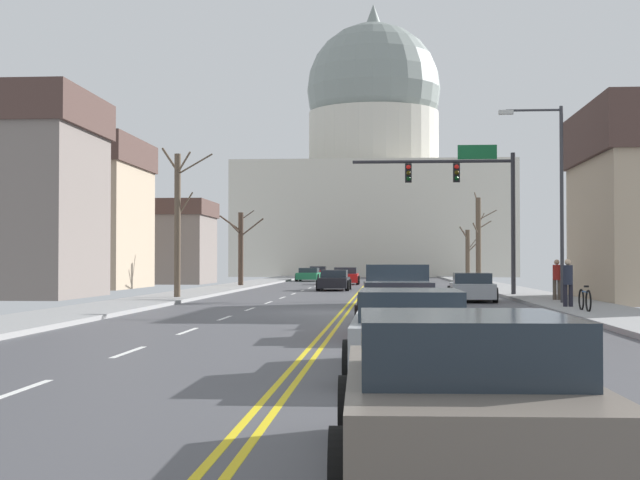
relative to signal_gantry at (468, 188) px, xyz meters
The scene contains 23 objects.
ground 15.75m from the signal_gantry, 111.55° to the right, with size 20.00×180.00×0.20m.
signal_gantry is the anchor object (origin of this frame).
street_lamp_right 9.35m from the signal_gantry, 75.03° to the right, with size 2.46×0.24×7.60m.
capitol_building 65.08m from the signal_gantry, 94.83° to the left, with size 31.74×20.14×32.79m.
sedan_near_00 6.80m from the signal_gantry, 93.72° to the right, with size 2.09×4.43×1.23m.
sedan_near_01 12.30m from the signal_gantry, 109.24° to the right, with size 2.09×4.33×1.21m.
pickup_truck_near_02 18.40m from the signal_gantry, 101.97° to the right, with size 2.34×5.73×1.64m.
sedan_near_03 24.06m from the signal_gantry, 99.21° to the right, with size 2.11×4.52×1.26m.
sedan_near_04 31.00m from the signal_gantry, 96.89° to the right, with size 1.97×4.69×1.30m.
sedan_near_05 37.68m from the signal_gantry, 95.28° to the right, with size 2.14×4.41×1.32m.
sedan_oncoming_00 12.95m from the signal_gantry, 126.16° to the left, with size 1.95×4.48×1.21m.
sedan_oncoming_01 24.93m from the signal_gantry, 106.69° to the left, with size 2.11×4.40×1.28m.
sedan_oncoming_02 36.55m from the signal_gantry, 107.23° to the left, with size 2.11×4.52×1.15m.
sedan_oncoming_03 48.81m from the signal_gantry, 102.94° to the left, with size 2.04×4.36×1.22m.
flank_building_00 27.25m from the signal_gantry, 152.49° to the left, with size 8.79×9.36×9.59m.
flank_building_02 33.26m from the signal_gantry, 130.91° to the left, with size 8.34×7.27×6.43m.
bare_tree_00 19.72m from the signal_gantry, 82.85° to the left, with size 1.85×2.53×6.52m.
bare_tree_01 20.92m from the signal_gantry, 131.34° to the left, with size 3.05×1.60×5.04m.
bare_tree_02 32.98m from the signal_gantry, 84.96° to the left, with size 1.71×1.17×4.53m.
bare_tree_03 14.18m from the signal_gantry, 161.30° to the right, with size 2.56×2.29×6.81m.
pedestrian_00 13.00m from the signal_gantry, 78.91° to the right, with size 0.35×0.34×1.68m.
pedestrian_01 8.21m from the signal_gantry, 64.36° to the right, with size 0.35×0.34×1.67m.
bicycle_parked 15.64m from the signal_gantry, 80.80° to the right, with size 0.12×1.77×0.85m.
Camera 1 is at (1.40, -30.79, 1.74)m, focal length 51.03 mm.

